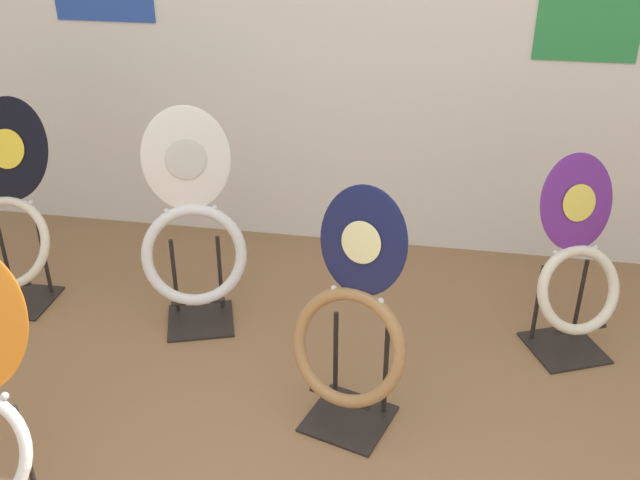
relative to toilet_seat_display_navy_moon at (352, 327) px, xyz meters
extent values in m
cylinder|color=black|center=(-0.91, -0.55, -0.20)|extent=(0.02, 0.02, 0.37)
sphere|color=silver|center=(-0.90, -0.58, 0.05)|extent=(0.02, 0.02, 0.02)
cube|color=black|center=(0.00, -0.01, -0.39)|extent=(0.35, 0.35, 0.01)
cylinder|color=black|center=(-0.07, 0.11, -0.21)|extent=(0.02, 0.02, 0.37)
cylinder|color=black|center=(0.12, 0.05, -0.21)|extent=(0.02, 0.02, 0.37)
cylinder|color=black|center=(-0.03, -0.08, -0.24)|extent=(0.22, 0.08, 0.02)
torus|color=#9E7042|center=(-0.01, -0.03, -0.07)|extent=(0.45, 0.30, 0.40)
ellipsoid|color=#141942|center=(0.02, 0.07, 0.29)|extent=(0.32, 0.18, 0.37)
ellipsoid|color=beige|center=(0.02, 0.05, 0.29)|extent=(0.14, 0.07, 0.14)
sphere|color=silver|center=(-0.07, 0.06, 0.10)|extent=(0.02, 0.02, 0.02)
sphere|color=silver|center=(0.09, 0.01, 0.10)|extent=(0.02, 0.02, 0.02)
cube|color=black|center=(-1.58, 0.50, -0.39)|extent=(0.29, 0.29, 0.01)
cylinder|color=black|center=(-1.68, 0.59, -0.21)|extent=(0.02, 0.02, 0.35)
cylinder|color=black|center=(-1.49, 0.59, -0.21)|extent=(0.02, 0.02, 0.35)
cylinder|color=black|center=(-1.58, 0.42, -0.25)|extent=(0.22, 0.02, 0.02)
torus|color=beige|center=(-1.58, 0.48, -0.08)|extent=(0.41, 0.25, 0.37)
ellipsoid|color=black|center=(-1.58, 0.65, 0.29)|extent=(0.37, 0.18, 0.43)
ellipsoid|color=yellow|center=(-1.58, 0.63, 0.29)|extent=(0.17, 0.07, 0.16)
sphere|color=silver|center=(-1.48, 0.57, 0.08)|extent=(0.02, 0.02, 0.02)
cube|color=black|center=(0.81, 0.57, -0.39)|extent=(0.37, 0.37, 0.01)
cylinder|color=black|center=(0.68, 0.61, -0.22)|extent=(0.02, 0.02, 0.35)
cylinder|color=black|center=(0.86, 0.69, -0.22)|extent=(0.02, 0.02, 0.35)
cylinder|color=black|center=(0.84, 0.50, -0.25)|extent=(0.21, 0.11, 0.02)
torus|color=beige|center=(0.82, 0.55, -0.10)|extent=(0.40, 0.32, 0.34)
ellipsoid|color=#60237F|center=(0.77, 0.65, 0.22)|extent=(0.34, 0.24, 0.38)
ellipsoid|color=#E5CC4C|center=(0.78, 0.64, 0.23)|extent=(0.15, 0.10, 0.14)
sphere|color=silver|center=(0.71, 0.57, 0.04)|extent=(0.02, 0.02, 0.02)
sphere|color=silver|center=(0.87, 0.64, 0.04)|extent=(0.02, 0.02, 0.02)
cube|color=black|center=(-0.73, 0.49, -0.39)|extent=(0.36, 0.36, 0.01)
cylinder|color=black|center=(-0.85, 0.55, -0.21)|extent=(0.02, 0.02, 0.35)
cylinder|color=black|center=(-0.66, 0.61, -0.21)|extent=(0.02, 0.02, 0.35)
cylinder|color=black|center=(-0.70, 0.42, -0.25)|extent=(0.22, 0.09, 0.02)
torus|color=silver|center=(-0.72, 0.47, -0.06)|extent=(0.46, 0.29, 0.43)
ellipsoid|color=white|center=(-0.74, 0.54, 0.34)|extent=(0.35, 0.17, 0.43)
ellipsoid|color=silver|center=(-0.74, 0.52, 0.34)|extent=(0.16, 0.07, 0.16)
sphere|color=silver|center=(-0.83, 0.49, 0.13)|extent=(0.02, 0.02, 0.02)
sphere|color=silver|center=(-0.64, 0.55, 0.13)|extent=(0.02, 0.02, 0.02)
camera|label=1|loc=(0.24, -1.96, 1.37)|focal=40.00mm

